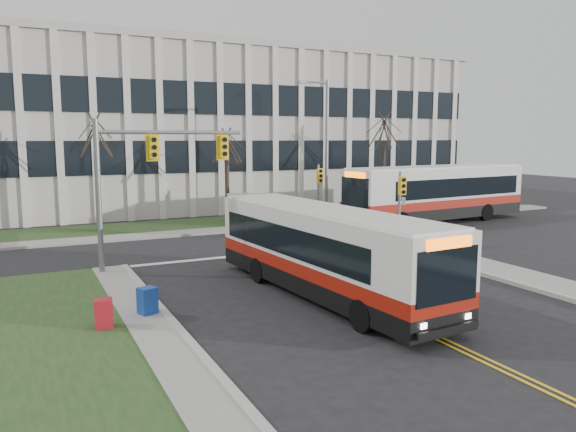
% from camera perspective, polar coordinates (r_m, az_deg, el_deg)
% --- Properties ---
extents(ground, '(120.00, 120.00, 0.00)m').
position_cam_1_polar(ground, '(19.66, 6.52, -8.26)').
color(ground, black).
rests_on(ground, ground).
extents(grass_verge, '(5.00, 26.00, 0.12)m').
position_cam_1_polar(grass_verge, '(12.18, -23.61, -19.08)').
color(grass_verge, '#27411C').
rests_on(grass_verge, ground).
extents(sidewalk_west, '(1.20, 26.00, 0.14)m').
position_cam_1_polar(sidewalk_west, '(12.58, -9.17, -17.55)').
color(sidewalk_west, '#9E9B93').
rests_on(sidewalk_west, ground).
extents(sidewalk_cross, '(44.00, 1.60, 0.14)m').
position_cam_1_polar(sidewalk_cross, '(35.04, 0.14, -0.94)').
color(sidewalk_cross, '#9E9B93').
rests_on(sidewalk_cross, ground).
extents(building_lawn, '(44.00, 5.00, 0.12)m').
position_cam_1_polar(building_lawn, '(37.55, -1.73, -0.37)').
color(building_lawn, '#27411C').
rests_on(building_lawn, ground).
extents(office_building, '(40.00, 16.00, 12.00)m').
position_cam_1_polar(office_building, '(48.37, -7.64, 8.48)').
color(office_building, '#B4B0A6').
rests_on(office_building, ground).
extents(mast_arm_signal, '(6.11, 0.38, 6.20)m').
position_cam_1_polar(mast_arm_signal, '(23.56, -14.72, 4.73)').
color(mast_arm_signal, slate).
rests_on(mast_arm_signal, ground).
extents(signal_pole_near, '(0.34, 0.39, 3.80)m').
position_cam_1_polar(signal_pole_near, '(28.83, 11.38, 1.86)').
color(signal_pole_near, slate).
rests_on(signal_pole_near, ground).
extents(signal_pole_far, '(0.34, 0.39, 3.80)m').
position_cam_1_polar(signal_pole_far, '(35.94, 3.17, 3.17)').
color(signal_pole_far, slate).
rests_on(signal_pole_far, ground).
extents(streetlight, '(2.15, 0.25, 9.20)m').
position_cam_1_polar(streetlight, '(36.92, 3.73, 7.48)').
color(streetlight, slate).
rests_on(streetlight, ground).
extents(directory_sign, '(1.50, 0.12, 2.00)m').
position_cam_1_polar(directory_sign, '(36.00, -5.04, 1.03)').
color(directory_sign, slate).
rests_on(directory_sign, ground).
extents(tree_left, '(1.80, 1.80, 7.70)m').
position_cam_1_polar(tree_left, '(34.18, -19.00, 7.57)').
color(tree_left, '#42352B').
rests_on(tree_left, ground).
extents(tree_mid, '(1.80, 1.80, 6.82)m').
position_cam_1_polar(tree_mid, '(36.23, -6.26, 6.95)').
color(tree_mid, '#42352B').
rests_on(tree_mid, ground).
extents(tree_right, '(1.80, 1.80, 8.25)m').
position_cam_1_polar(tree_right, '(41.65, 9.74, 8.41)').
color(tree_right, '#42352B').
rests_on(tree_right, ground).
extents(bus_main, '(3.32, 11.48, 3.02)m').
position_cam_1_polar(bus_main, '(19.45, 3.75, -3.82)').
color(bus_main, silver).
rests_on(bus_main, ground).
extents(bus_cross, '(13.66, 4.20, 3.58)m').
position_cam_1_polar(bus_cross, '(38.00, 14.79, 2.11)').
color(bus_cross, silver).
rests_on(bus_cross, ground).
extents(newspaper_box_blue, '(0.62, 0.59, 0.95)m').
position_cam_1_polar(newspaper_box_blue, '(17.85, -14.08, -8.55)').
color(newspaper_box_blue, '#153C96').
rests_on(newspaper_box_blue, ground).
extents(newspaper_box_red, '(0.55, 0.51, 0.95)m').
position_cam_1_polar(newspaper_box_red, '(16.98, -18.21, -9.57)').
color(newspaper_box_red, maroon).
rests_on(newspaper_box_red, ground).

